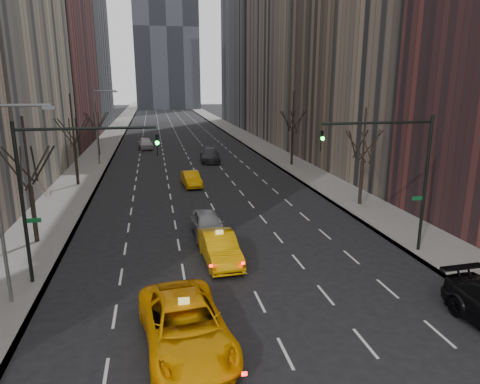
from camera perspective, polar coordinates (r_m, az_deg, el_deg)
sidewalk_left at (r=80.40m, az=-17.02°, el=6.72°), size 4.50×320.00×0.15m
sidewalk_right at (r=81.75m, az=0.46°, el=7.46°), size 4.50×320.00×0.15m
bld_left_far at (r=78.28m, az=-25.83°, el=21.93°), size 14.00×28.00×44.00m
tree_lw_b at (r=29.10m, az=-26.16°, el=0.68°), size 3.36×3.50×7.82m
tree_lw_c at (r=44.46m, az=-21.20°, el=5.85°), size 3.36×3.50×8.74m
tree_lw_d at (r=62.21m, az=-18.50°, el=7.79°), size 3.36×3.50×7.36m
tree_rw_b at (r=36.00m, az=16.01°, el=3.97°), size 3.36×3.50×7.82m
tree_rw_c at (r=52.42m, az=7.01°, el=7.85°), size 3.36×3.50×8.74m
traffic_mast_left at (r=22.35m, az=-23.21°, el=1.91°), size 6.69×0.39×8.00m
traffic_mast_right at (r=25.73m, az=20.64°, el=3.65°), size 6.69×0.39×8.00m
streetlight_near at (r=20.88m, az=-28.95°, el=0.84°), size 2.83×0.22×9.00m
streetlight_far at (r=54.96m, az=-18.30°, el=9.20°), size 2.83×0.22×9.00m
taxi_suv at (r=17.09m, az=-7.29°, el=-17.28°), size 3.77×6.93×1.84m
taxi_sedan at (r=24.30m, az=-2.73°, el=-7.46°), size 2.05×5.15×1.67m
silver_sedan_ahead at (r=28.35m, az=-4.34°, el=-4.29°), size 2.00×4.81×1.63m
far_taxi at (r=42.23m, az=-6.54°, el=1.76°), size 1.92×4.51×1.45m
far_suv_grey at (r=55.43m, az=-4.03°, el=4.95°), size 2.81×6.06×1.71m
far_car_white at (r=67.86m, az=-12.48°, el=6.38°), size 2.49×5.21×1.72m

